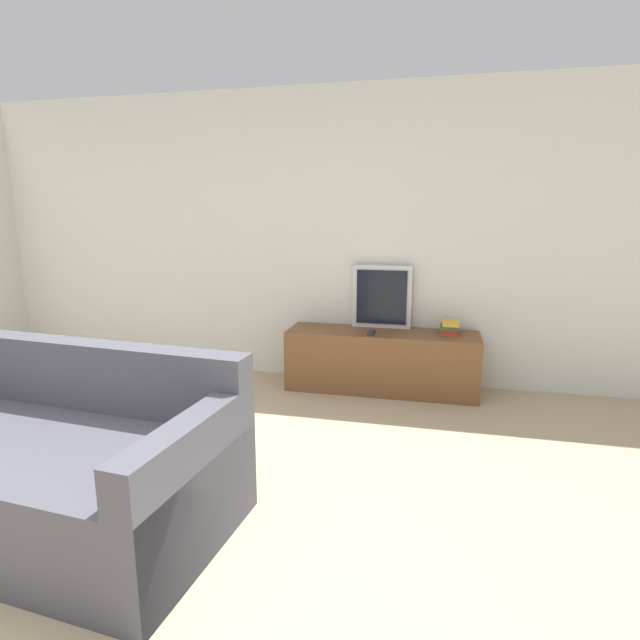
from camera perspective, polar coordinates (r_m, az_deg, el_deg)
ground_plane at (r=2.45m, az=-25.46°, el=-27.33°), size 14.00×14.00×0.00m
wall_back at (r=4.65m, az=-3.12°, el=9.38°), size 9.00×0.06×2.60m
tv_stand at (r=4.38m, az=7.04°, el=-4.66°), size 1.63×0.46×0.52m
television at (r=4.45m, az=7.10°, el=2.68°), size 0.52×0.09×0.55m
couch at (r=2.98m, az=-30.06°, el=-13.89°), size 2.13×1.13×0.83m
book_stack at (r=4.33m, az=14.60°, el=-0.85°), size 0.17×0.22×0.11m
remote_on_stand at (r=4.22m, az=5.91°, el=-1.45°), size 0.05×0.16×0.02m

